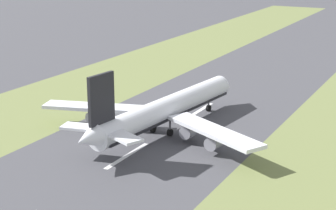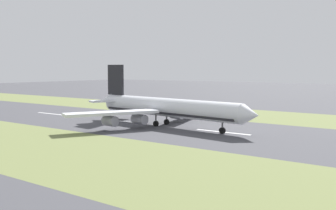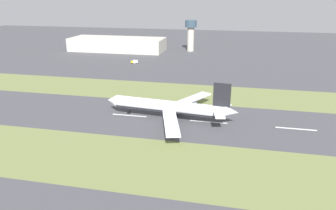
% 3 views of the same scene
% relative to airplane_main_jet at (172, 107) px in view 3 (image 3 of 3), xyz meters
% --- Properties ---
extents(ground_plane, '(800.00, 800.00, 0.00)m').
position_rel_airplane_main_jet_xyz_m(ground_plane, '(-0.03, 2.85, -6.02)').
color(ground_plane, '#424247').
extents(grass_median_west, '(40.00, 600.00, 0.01)m').
position_rel_airplane_main_jet_xyz_m(grass_median_west, '(-45.03, 2.85, -6.02)').
color(grass_median_west, olive).
rests_on(grass_median_west, ground).
extents(grass_median_east, '(40.00, 600.00, 0.01)m').
position_rel_airplane_main_jet_xyz_m(grass_median_east, '(44.97, 2.85, -6.02)').
color(grass_median_east, olive).
rests_on(grass_median_east, ground).
extents(centreline_dash_near, '(1.20, 18.00, 0.01)m').
position_rel_airplane_main_jet_xyz_m(centreline_dash_near, '(-0.03, -58.11, -6.01)').
color(centreline_dash_near, silver).
rests_on(centreline_dash_near, ground).
extents(centreline_dash_mid, '(1.20, 18.00, 0.01)m').
position_rel_airplane_main_jet_xyz_m(centreline_dash_mid, '(-0.03, -18.11, -6.01)').
color(centreline_dash_mid, silver).
rests_on(centreline_dash_mid, ground).
extents(centreline_dash_far, '(1.20, 18.00, 0.01)m').
position_rel_airplane_main_jet_xyz_m(centreline_dash_far, '(-0.03, 21.89, -6.01)').
color(centreline_dash_far, silver).
rests_on(centreline_dash_far, ground).
extents(airplane_main_jet, '(63.77, 67.20, 20.20)m').
position_rel_airplane_main_jet_xyz_m(airplane_main_jet, '(0.00, 0.00, 0.00)').
color(airplane_main_jet, silver).
rests_on(airplane_main_jet, ground).
extents(terminal_building, '(36.00, 98.93, 13.40)m').
position_rel_airplane_main_jet_xyz_m(terminal_building, '(181.66, 96.63, 0.68)').
color(terminal_building, '#BCB7A8').
rests_on(terminal_building, ground).
extents(control_tower, '(12.00, 12.00, 31.86)m').
position_rel_airplane_main_jet_xyz_m(control_tower, '(195.53, 20.61, 13.62)').
color(control_tower, '#BCB7A8').
rests_on(control_tower, ground).
extents(service_truck, '(3.84, 6.37, 3.10)m').
position_rel_airplane_main_jet_xyz_m(service_truck, '(121.46, 58.44, -4.36)').
color(service_truck, gold).
rests_on(service_truck, ground).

